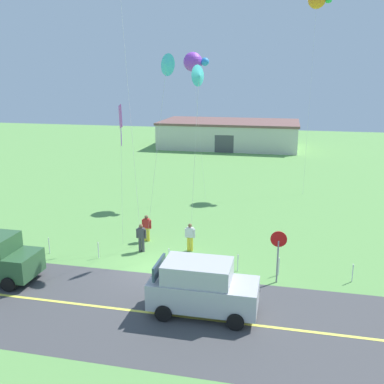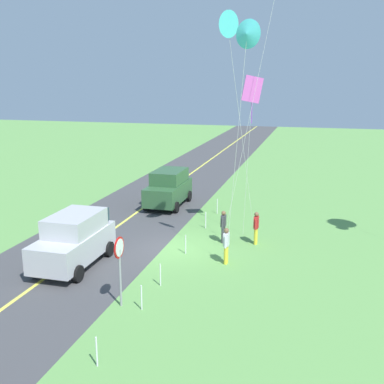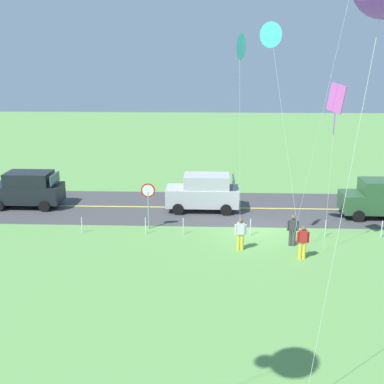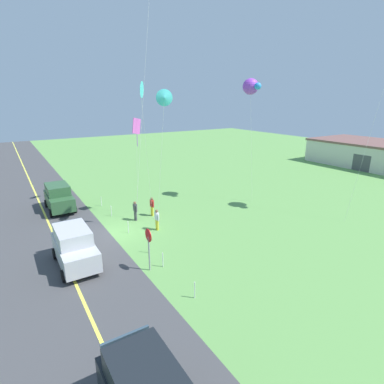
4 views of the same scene
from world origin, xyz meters
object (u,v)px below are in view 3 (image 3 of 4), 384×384
at_px(car_parked_east_near, 27,189).
at_px(person_adult_companion, 303,241).
at_px(car_parked_west_near, 381,198).
at_px(stop_sign, 148,197).
at_px(kite_blue_mid, 272,36).
at_px(person_child_watcher, 241,233).
at_px(car_suv_foreground, 204,192).
at_px(kite_yellow_high, 240,47).
at_px(kite_orange_near, 336,101).
at_px(person_adult_near, 293,229).

height_order(car_parked_east_near, person_adult_companion, car_parked_east_near).
distance_m(car_parked_west_near, stop_sign, 13.58).
distance_m(person_adult_companion, kite_blue_mid, 9.31).
bearing_deg(stop_sign, car_parked_west_near, -169.15).
distance_m(person_child_watcher, kite_blue_mid, 9.14).
relative_size(person_adult_companion, kite_blue_mid, 0.15).
bearing_deg(person_child_watcher, car_parked_west_near, -40.77).
bearing_deg(kite_blue_mid, person_adult_companion, 144.09).
bearing_deg(person_adult_companion, stop_sign, 78.99).
xyz_separation_m(car_suv_foreground, kite_blue_mid, (-3.01, 5.90, 8.78)).
distance_m(kite_blue_mid, kite_yellow_high, 1.84).
xyz_separation_m(car_suv_foreground, kite_orange_near, (-5.83, 6.59, 6.03)).
distance_m(car_suv_foreground, person_adult_near, 7.15).
relative_size(person_adult_companion, kite_orange_near, 0.20).
bearing_deg(person_child_watcher, person_adult_companion, -90.94).
distance_m(car_parked_east_near, person_child_watcher, 14.46).
bearing_deg(car_suv_foreground, car_parked_east_near, -1.32).
relative_size(person_child_watcher, kite_yellow_high, 0.16).
xyz_separation_m(car_parked_west_near, kite_yellow_high, (8.82, 6.07, 8.26)).
relative_size(person_adult_near, kite_orange_near, 0.20).
bearing_deg(car_parked_west_near, person_adult_near, 38.60).
distance_m(person_adult_near, person_adult_companion, 1.58).
distance_m(car_suv_foreground, stop_sign, 4.54).
bearing_deg(person_adult_near, person_child_watcher, 87.09).
xyz_separation_m(car_parked_east_near, car_parked_west_near, (-21.43, 1.11, 0.00)).
height_order(car_suv_foreground, person_adult_companion, car_suv_foreground).
bearing_deg(person_adult_near, car_parked_west_near, -68.38).
bearing_deg(car_suv_foreground, person_adult_companion, 123.42).
relative_size(car_suv_foreground, car_parked_west_near, 1.00).
relative_size(car_suv_foreground, person_child_watcher, 2.75).
height_order(person_adult_companion, kite_orange_near, kite_orange_near).
height_order(car_parked_west_near, person_child_watcher, car_parked_west_near).
xyz_separation_m(stop_sign, person_adult_companion, (-7.63, 3.72, -0.94)).
bearing_deg(person_adult_near, kite_yellow_high, 98.02).
bearing_deg(person_child_watcher, person_adult_near, -58.92).
distance_m(person_adult_near, kite_blue_mid, 9.20).
bearing_deg(kite_orange_near, person_child_watcher, -5.43).
distance_m(person_adult_near, kite_orange_near, 6.54).
bearing_deg(person_adult_companion, kite_yellow_high, 101.27).
relative_size(stop_sign, kite_orange_near, 0.32).
distance_m(car_parked_west_near, person_child_watcher, 10.05).
bearing_deg(person_adult_near, car_parked_east_near, 52.51).
bearing_deg(stop_sign, person_adult_near, 163.86).
bearing_deg(person_adult_companion, car_parked_west_near, -27.28).
bearing_deg(kite_orange_near, car_suv_foreground, -48.49).
distance_m(stop_sign, kite_blue_mid, 10.37).
distance_m(stop_sign, person_adult_near, 7.79).
distance_m(car_suv_foreground, person_child_watcher, 6.50).
bearing_deg(stop_sign, kite_blue_mid, 157.27).
bearing_deg(car_parked_east_near, car_suv_foreground, 178.68).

